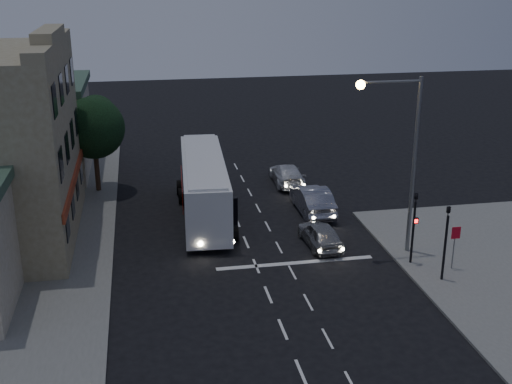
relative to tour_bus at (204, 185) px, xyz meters
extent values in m
plane|color=black|center=(1.77, -9.38, -1.93)|extent=(120.00, 120.00, 0.00)
cube|color=slate|center=(-11.23, -1.38, -1.87)|extent=(12.00, 50.00, 0.12)
cube|color=silver|center=(1.77, -16.38, -1.92)|extent=(0.12, 1.60, 0.01)
cube|color=silver|center=(1.77, -13.38, -1.92)|extent=(0.12, 1.60, 0.01)
cube|color=silver|center=(1.77, -10.38, -1.92)|extent=(0.12, 1.60, 0.01)
cube|color=silver|center=(1.77, -7.38, -1.92)|extent=(0.12, 1.60, 0.01)
cube|color=silver|center=(1.77, -4.38, -1.92)|extent=(0.12, 1.60, 0.01)
cube|color=silver|center=(1.77, -1.38, -1.92)|extent=(0.12, 1.60, 0.01)
cube|color=silver|center=(1.77, 1.62, -1.92)|extent=(0.12, 1.60, 0.01)
cube|color=silver|center=(1.77, 4.62, -1.92)|extent=(0.12, 1.60, 0.01)
cube|color=silver|center=(1.77, 7.62, -1.92)|extent=(0.12, 1.60, 0.01)
cube|color=silver|center=(3.37, -17.38, -1.92)|extent=(0.10, 1.50, 0.01)
cube|color=silver|center=(3.37, -14.38, -1.92)|extent=(0.10, 1.50, 0.01)
cube|color=silver|center=(3.37, -11.38, -1.92)|extent=(0.10, 1.50, 0.01)
cube|color=silver|center=(3.37, -8.38, -1.92)|extent=(0.10, 1.50, 0.01)
cube|color=silver|center=(3.37, -5.38, -1.92)|extent=(0.10, 1.50, 0.01)
cube|color=silver|center=(3.37, -2.38, -1.92)|extent=(0.10, 1.50, 0.01)
cube|color=silver|center=(3.37, 0.62, -1.92)|extent=(0.10, 1.50, 0.01)
cube|color=silver|center=(3.37, 3.62, -1.92)|extent=(0.10, 1.50, 0.01)
cube|color=silver|center=(3.37, 6.62, -1.92)|extent=(0.10, 1.50, 0.01)
cube|color=silver|center=(3.37, 9.62, -1.92)|extent=(0.10, 1.50, 0.01)
cube|color=silver|center=(3.77, -7.38, -1.92)|extent=(8.00, 0.35, 0.01)
cube|color=white|center=(0.00, 0.00, -0.04)|extent=(3.09, 11.72, 3.09)
cube|color=white|center=(0.00, 0.00, 1.55)|extent=(2.68, 11.32, 0.17)
cube|color=black|center=(0.00, -5.75, 0.44)|extent=(2.23, 0.25, 1.45)
cube|color=black|center=(1.22, 0.48, 0.59)|extent=(0.60, 9.65, 0.87)
cube|color=black|center=(-1.22, 0.48, 0.59)|extent=(0.60, 9.65, 0.87)
cube|color=#940800|center=(1.23, 0.97, -0.48)|extent=(0.34, 5.31, 1.35)
cube|color=#940800|center=(-1.23, 0.97, -0.48)|extent=(0.34, 5.31, 1.35)
cylinder|color=black|center=(-1.21, -4.06, -1.45)|extent=(0.39, 0.99, 0.97)
cylinder|color=black|center=(1.21, -4.06, -1.45)|extent=(0.39, 0.99, 0.97)
cylinder|color=black|center=(-1.21, 2.42, -1.45)|extent=(0.39, 0.99, 0.97)
cylinder|color=black|center=(1.21, 2.42, -1.45)|extent=(0.39, 0.99, 0.97)
cylinder|color=black|center=(-1.21, 4.06, -1.45)|extent=(0.39, 0.99, 0.97)
cylinder|color=black|center=(1.21, 4.06, -1.45)|extent=(0.39, 0.99, 0.97)
cylinder|color=#FFF2CC|center=(-0.82, -5.82, -1.20)|extent=(0.25, 0.06, 0.25)
cylinder|color=#FFF2CC|center=(0.82, -5.82, -1.20)|extent=(0.25, 0.06, 0.25)
imported|color=#9C9C9C|center=(5.56, -5.58, -1.26)|extent=(1.80, 3.99, 1.33)
imported|color=gray|center=(6.45, -0.65, -1.11)|extent=(1.76, 4.99, 1.64)
imported|color=silver|center=(6.18, 4.96, -1.25)|extent=(2.03, 4.73, 1.36)
cylinder|color=black|center=(9.37, -8.58, -0.21)|extent=(0.12, 0.12, 3.20)
imported|color=black|center=(9.37, -8.58, 1.84)|extent=(0.15, 0.18, 0.90)
cube|color=black|center=(9.37, -8.76, 0.49)|extent=(0.25, 0.12, 0.30)
cube|color=#FF0C0C|center=(9.37, -8.83, 0.49)|extent=(0.16, 0.02, 0.18)
cylinder|color=black|center=(10.07, -10.58, -0.21)|extent=(0.12, 0.12, 3.20)
imported|color=black|center=(10.07, -10.58, 1.84)|extent=(0.18, 0.15, 0.90)
cylinder|color=slate|center=(11.07, -9.58, -0.81)|extent=(0.06, 0.06, 2.00)
cube|color=red|center=(11.07, -9.65, 0.09)|extent=(0.45, 0.03, 0.60)
cylinder|color=slate|center=(9.77, -7.18, 2.69)|extent=(0.20, 0.20, 9.00)
cylinder|color=slate|center=(8.27, -7.18, 6.99)|extent=(3.00, 0.12, 0.12)
sphere|color=#FFBF59|center=(6.77, -7.18, 6.89)|extent=(0.44, 0.44, 0.44)
cube|color=olive|center=(-7.73, -1.38, 8.44)|extent=(1.00, 12.00, 0.50)
cube|color=olive|center=(-7.73, -1.38, 8.94)|extent=(1.00, 6.00, 0.50)
cube|color=#A1371C|center=(-7.18, -1.38, 1.19)|extent=(0.15, 12.00, 0.50)
cube|color=black|center=(-7.21, -5.88, 0.39)|extent=(0.06, 1.30, 1.50)
cube|color=black|center=(-7.21, -2.88, 0.39)|extent=(0.06, 1.30, 1.50)
cube|color=black|center=(-7.21, 0.12, 0.39)|extent=(0.06, 1.30, 1.50)
cube|color=black|center=(-7.21, 3.12, 0.39)|extent=(0.06, 1.30, 1.50)
cube|color=black|center=(-7.21, -5.88, 3.39)|extent=(0.06, 1.30, 1.50)
cube|color=black|center=(-7.21, -2.88, 3.39)|extent=(0.06, 1.30, 1.50)
cube|color=black|center=(-7.21, 0.12, 3.39)|extent=(0.06, 1.30, 1.50)
cube|color=black|center=(-7.21, 3.12, 3.39)|extent=(0.06, 1.30, 1.50)
cube|color=black|center=(-7.21, -5.88, 6.39)|extent=(0.06, 1.30, 1.50)
cube|color=black|center=(-7.21, -2.88, 6.39)|extent=(0.06, 1.30, 1.50)
cube|color=black|center=(-7.21, 0.12, 6.39)|extent=(0.06, 1.30, 1.50)
cube|color=black|center=(-7.21, 3.12, 6.39)|extent=(0.06, 1.30, 1.50)
cube|color=#9D9276|center=(-11.73, 10.62, 1.19)|extent=(9.00, 9.00, 6.00)
cube|color=#3B5744|center=(-11.73, 10.62, 4.44)|extent=(9.40, 9.40, 0.50)
cylinder|color=black|center=(-6.43, 5.62, -0.41)|extent=(0.32, 0.32, 2.80)
sphere|color=black|center=(-6.43, 5.62, 2.39)|extent=(4.00, 4.00, 4.00)
sphere|color=#19431F|center=(-6.23, 6.22, 3.09)|extent=(2.60, 2.60, 2.60)
sphere|color=black|center=(-6.73, 5.02, 2.79)|extent=(2.40, 2.40, 2.40)
camera|label=1|loc=(-3.47, -35.69, 12.00)|focal=45.00mm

